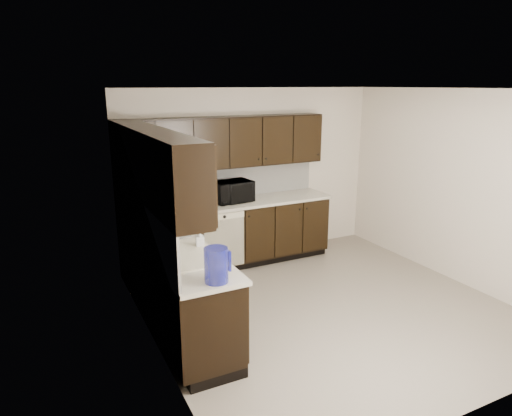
{
  "coord_description": "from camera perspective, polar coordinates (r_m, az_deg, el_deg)",
  "views": [
    {
      "loc": [
        -2.92,
        -4.01,
        2.54
      ],
      "look_at": [
        -0.62,
        0.6,
        1.14
      ],
      "focal_mm": 32.0,
      "sensor_mm": 36.0,
      "label": 1
    }
  ],
  "objects": [
    {
      "name": "dishwasher",
      "position": [
        6.19,
        -3.99,
        -3.66
      ],
      "size": [
        0.58,
        0.04,
        0.78
      ],
      "color": "beige",
      "rests_on": "lower_cabinets"
    },
    {
      "name": "teal_tumbler",
      "position": [
        5.73,
        -11.66,
        -0.23
      ],
      "size": [
        0.12,
        0.12,
        0.22
      ],
      "primitive_type": "cylinder",
      "rotation": [
        0.0,
        0.0,
        -0.34
      ],
      "color": "#0D938A",
      "rests_on": "countertop"
    },
    {
      "name": "microwave",
      "position": [
        6.41,
        -2.99,
        2.07
      ],
      "size": [
        0.58,
        0.42,
        0.3
      ],
      "primitive_type": "imported",
      "rotation": [
        0.0,
        0.0,
        0.11
      ],
      "color": "black",
      "rests_on": "countertop"
    },
    {
      "name": "wall_back",
      "position": [
        6.81,
        -0.56,
        4.25
      ],
      "size": [
        4.0,
        0.02,
        2.5
      ],
      "primitive_type": "cube",
      "color": "beige",
      "rests_on": "floor"
    },
    {
      "name": "wall_right",
      "position": [
        6.48,
        23.83,
        2.38
      ],
      "size": [
        0.02,
        4.0,
        2.5
      ],
      "primitive_type": "cube",
      "color": "beige",
      "rests_on": "floor"
    },
    {
      "name": "blue_pitcher",
      "position": [
        3.83,
        -5.01,
        -7.13
      ],
      "size": [
        0.21,
        0.21,
        0.3
      ],
      "primitive_type": "cylinder",
      "rotation": [
        0.0,
        0.0,
        -0.03
      ],
      "color": "navy",
      "rests_on": "countertop"
    },
    {
      "name": "upper_cabinets",
      "position": [
        5.57,
        -7.25,
        7.11
      ],
      "size": [
        3.0,
        2.8,
        0.7
      ],
      "color": "black",
      "rests_on": "wall_back"
    },
    {
      "name": "wall_front",
      "position": [
        3.78,
        27.27,
        -6.62
      ],
      "size": [
        4.0,
        0.02,
        2.5
      ],
      "primitive_type": "cube",
      "color": "beige",
      "rests_on": "floor"
    },
    {
      "name": "storage_bin",
      "position": [
        5.03,
        -11.03,
        -2.72
      ],
      "size": [
        0.48,
        0.4,
        0.16
      ],
      "primitive_type": "cube",
      "rotation": [
        0.0,
        0.0,
        0.27
      ],
      "color": "silver",
      "rests_on": "countertop"
    },
    {
      "name": "soap_bottle_a",
      "position": [
        4.66,
        -7.03,
        -3.85
      ],
      "size": [
        0.1,
        0.1,
        0.18
      ],
      "primitive_type": "imported",
      "rotation": [
        0.0,
        0.0,
        -0.18
      ],
      "color": "gray",
      "rests_on": "countertop"
    },
    {
      "name": "wall_left",
      "position": [
        4.31,
        -12.93,
        -2.65
      ],
      "size": [
        0.02,
        4.0,
        2.5
      ],
      "primitive_type": "cube",
      "color": "beige",
      "rests_on": "floor"
    },
    {
      "name": "soap_bottle_b",
      "position": [
        4.53,
        -11.14,
        -4.0
      ],
      "size": [
        0.12,
        0.12,
        0.27
      ],
      "primitive_type": "imported",
      "rotation": [
        0.0,
        0.0,
        -0.19
      ],
      "color": "gray",
      "rests_on": "countertop"
    },
    {
      "name": "paper_towel_roll",
      "position": [
        5.72,
        -11.87,
        0.13
      ],
      "size": [
        0.16,
        0.16,
        0.3
      ],
      "primitive_type": "cylinder",
      "rotation": [
        0.0,
        0.0,
        0.2
      ],
      "color": "silver",
      "rests_on": "countertop"
    },
    {
      "name": "floor",
      "position": [
        5.58,
        8.71,
        -12.13
      ],
      "size": [
        4.0,
        4.0,
        0.0
      ],
      "primitive_type": "plane",
      "color": "gray",
      "rests_on": "ground"
    },
    {
      "name": "backsplash",
      "position": [
        5.76,
        -8.52,
        1.34
      ],
      "size": [
        3.0,
        2.8,
        0.48
      ],
      "color": "white",
      "rests_on": "countertop"
    },
    {
      "name": "lower_cabinets",
      "position": [
        5.87,
        -5.61,
        -6.16
      ],
      "size": [
        3.0,
        2.8,
        0.9
      ],
      "color": "black",
      "rests_on": "floor"
    },
    {
      "name": "countertop",
      "position": [
        5.7,
        -5.75,
        -1.43
      ],
      "size": [
        3.03,
        2.83,
        0.04
      ],
      "color": "beige",
      "rests_on": "lower_cabinets"
    },
    {
      "name": "toaster_oven",
      "position": [
        6.07,
        -14.53,
        0.43
      ],
      "size": [
        0.41,
        0.35,
        0.21
      ],
      "primitive_type": "cube",
      "rotation": [
        0.0,
        0.0,
        -0.34
      ],
      "color": "#B0B0B2",
      "rests_on": "countertop"
    },
    {
      "name": "ceiling",
      "position": [
        4.96,
        9.9,
        14.49
      ],
      "size": [
        4.0,
        4.0,
        0.0
      ],
      "primitive_type": "plane",
      "rotation": [
        3.14,
        0.0,
        0.0
      ],
      "color": "white",
      "rests_on": "wall_back"
    },
    {
      "name": "sink",
      "position": [
        4.5,
        -8.65,
        -6.65
      ],
      "size": [
        0.54,
        0.82,
        0.42
      ],
      "color": "beige",
      "rests_on": "countertop"
    }
  ]
}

